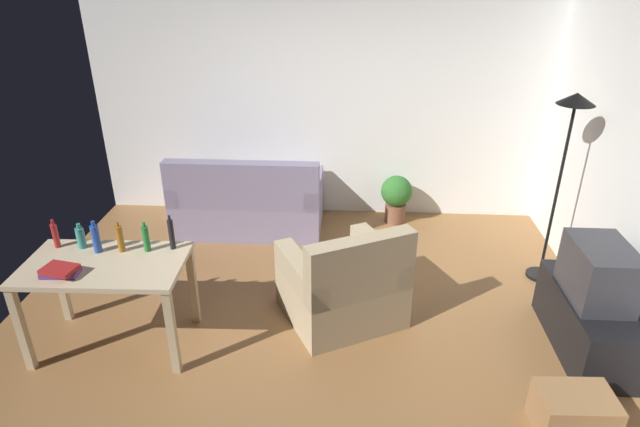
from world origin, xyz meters
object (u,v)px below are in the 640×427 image
(bottle_red, at_px, (55,235))
(bottle_amber, at_px, (120,238))
(couch, at_px, (248,205))
(tv, at_px, (599,272))
(tv_stand, at_px, (586,322))
(torchiere_lamp, at_px, (568,138))
(armchair, at_px, (344,286))
(desk, at_px, (106,275))
(bottle_green, at_px, (146,238))
(storage_box, at_px, (573,413))
(bottle_tall, at_px, (81,237))
(bottle_dark, at_px, (171,234))
(bottle_blue, at_px, (96,238))
(potted_plant, at_px, (396,196))
(book_stack, at_px, (60,271))

(bottle_red, relative_size, bottle_amber, 0.95)
(couch, distance_m, tv, 3.58)
(tv_stand, bearing_deg, torchiere_lamp, 0.00)
(tv_stand, xyz_separation_m, armchair, (-1.91, 0.26, 0.08))
(tv, relative_size, torchiere_lamp, 0.33)
(desk, distance_m, bottle_green, 0.40)
(storage_box, bearing_deg, bottle_green, 164.05)
(couch, distance_m, armchair, 1.96)
(bottle_tall, bearing_deg, armchair, 6.41)
(bottle_green, distance_m, bottle_dark, 0.19)
(bottle_blue, xyz_separation_m, bottle_amber, (0.18, 0.02, -0.01))
(bottle_blue, bearing_deg, couch, 67.09)
(potted_plant, bearing_deg, bottle_blue, -138.35)
(torchiere_lamp, distance_m, bottle_amber, 3.84)
(desk, height_order, bottle_green, bottle_green)
(desk, relative_size, bottle_red, 5.04)
(bottle_dark, bearing_deg, bottle_blue, -171.21)
(tv, height_order, storage_box, tv)
(storage_box, height_order, bottle_blue, bottle_blue)
(tv, relative_size, bottle_dark, 2.08)
(tv, xyz_separation_m, storage_box, (-0.39, -0.87, -0.55))
(tv_stand, relative_size, bottle_red, 4.55)
(bottle_dark, height_order, book_stack, bottle_dark)
(armchair, bearing_deg, couch, -82.40)
(bottle_amber, bearing_deg, bottle_tall, 173.67)
(book_stack, bearing_deg, tv_stand, 5.50)
(couch, relative_size, tv_stand, 1.49)
(couch, distance_m, bottle_tall, 2.14)
(potted_plant, relative_size, bottle_blue, 2.15)
(armchair, relative_size, bottle_green, 4.78)
(couch, distance_m, bottle_green, 1.99)
(tv_stand, xyz_separation_m, tv, (0.00, 0.00, 0.46))
(bottle_blue, relative_size, bottle_dark, 0.92)
(book_stack, bearing_deg, storage_box, -7.77)
(potted_plant, bearing_deg, bottle_amber, -136.46)
(bottle_dark, bearing_deg, bottle_tall, -177.68)
(bottle_tall, bearing_deg, book_stack, -85.76)
(bottle_green, height_order, book_stack, bottle_green)
(desk, height_order, potted_plant, desk)
(potted_plant, relative_size, book_stack, 2.13)
(torchiere_lamp, relative_size, bottle_tall, 8.67)
(couch, height_order, bottle_blue, bottle_blue)
(bottle_red, relative_size, bottle_green, 0.98)
(bottle_green, xyz_separation_m, bottle_dark, (0.19, 0.05, 0.02))
(armchair, relative_size, book_stack, 4.43)
(storage_box, distance_m, bottle_dark, 3.11)
(desk, height_order, bottle_blue, bottle_blue)
(tv, height_order, bottle_tall, bottle_tall)
(bottle_blue, relative_size, bottle_green, 1.07)
(bottle_amber, height_order, bottle_green, bottle_amber)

